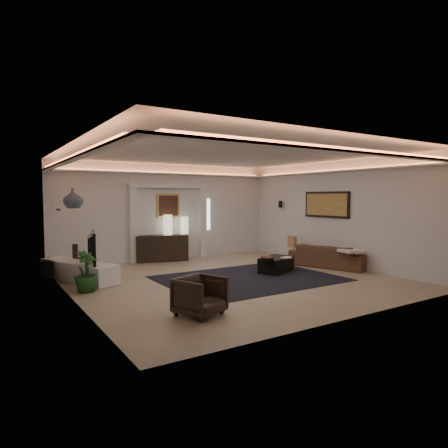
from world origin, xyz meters
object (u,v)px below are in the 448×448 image
console (162,248)px  armchair (200,296)px  sofa (329,256)px  coffee_table (276,264)px

console → armchair: size_ratio=2.20×
armchair → sofa: bearing=0.4°
console → coffee_table: bearing=-47.4°
console → coffee_table: size_ratio=1.54×
armchair → console: bearing=52.2°
console → armchair: console is taller
sofa → armchair: (-5.11, -1.97, 0.02)m
coffee_table → sofa: bearing=-29.1°
sofa → coffee_table: 1.73m
console → coffee_table: (1.76, -3.18, -0.20)m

